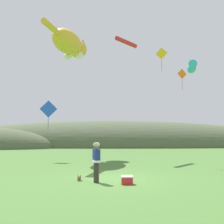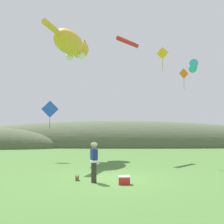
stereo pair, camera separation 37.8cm
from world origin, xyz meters
name	(u,v)px [view 1 (the left image)]	position (x,y,z in m)	size (l,w,h in m)	color
ground_plane	(113,180)	(0.00, 0.00, 0.00)	(120.00, 120.00, 0.00)	#477033
distant_hill_ridge	(89,147)	(-3.35, 25.92, 0.00)	(59.87, 13.34, 7.87)	#4C563D
festival_attendant	(96,161)	(-0.74, -0.65, 0.95)	(0.40, 0.49, 1.77)	#332D28
kite_spool	(79,178)	(-1.55, -0.22, 0.14)	(0.13, 0.27, 0.27)	olive
picnic_cooler	(127,180)	(0.60, -1.02, 0.18)	(0.50, 0.34, 0.36)	red
kite_giant_cat	(70,44)	(-3.62, 9.17, 9.82)	(2.96, 7.15, 2.21)	gold
kite_fish_windsock	(192,68)	(5.84, 5.85, 6.91)	(1.15, 2.29, 0.68)	#33B2CC
kite_tube_streamer	(127,42)	(1.32, 9.06, 9.96)	(2.09, 2.24, 0.44)	red
kite_diamond_orange	(182,74)	(5.94, 8.67, 7.09)	(0.86, 0.32, 1.81)	orange
kite_diamond_gold	(162,54)	(3.70, 6.13, 8.03)	(0.83, 0.40, 1.81)	yellow
kite_diamond_blue	(48,109)	(-5.00, 7.73, 4.03)	(1.35, 0.21, 2.26)	blue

